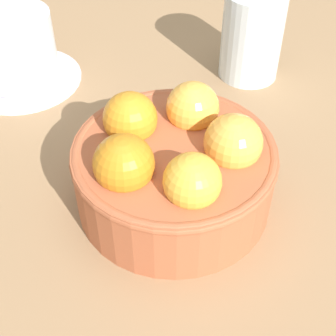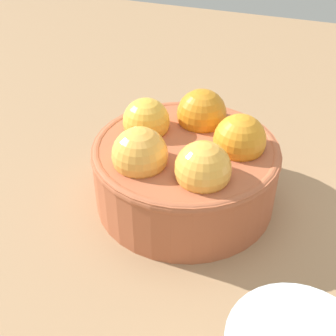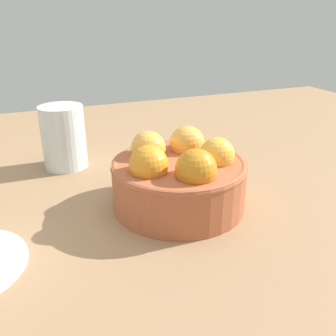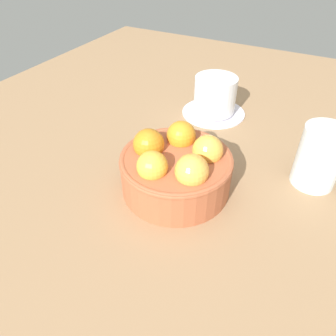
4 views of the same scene
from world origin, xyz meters
TOP-DOWN VIEW (x-y plane):
  - ground_plane at (0.00, 0.00)cm, footprint 143.06×114.13cm
  - terracotta_bowl at (0.01, -0.00)cm, footprint 16.54×16.54cm
  - water_glass at (11.36, -18.32)cm, footprint 6.65×6.65cm

SIDE VIEW (x-z plane):
  - ground_plane at x=0.00cm, z-range -4.31..0.00cm
  - terracotta_bowl at x=0.01cm, z-range -0.51..8.53cm
  - water_glass at x=11.36cm, z-range 0.00..9.67cm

